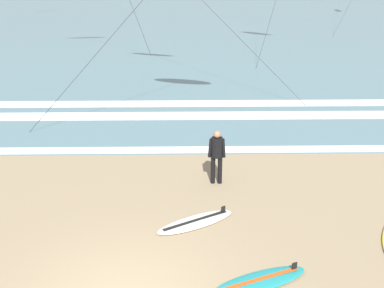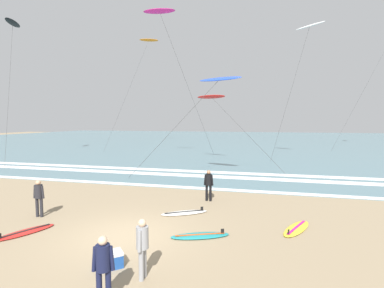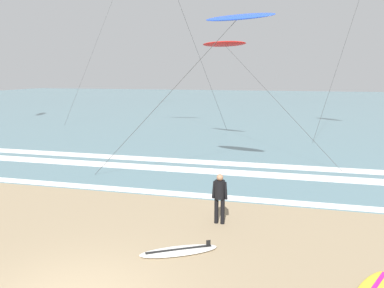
% 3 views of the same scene
% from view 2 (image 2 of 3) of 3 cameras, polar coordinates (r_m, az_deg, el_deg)
% --- Properties ---
extents(ground_plane, '(160.00, 160.00, 0.00)m').
position_cam_2_polar(ground_plane, '(11.16, -13.18, -17.18)').
color(ground_plane, '#937F60').
extents(ocean_surface, '(140.00, 90.00, 0.01)m').
position_cam_2_polar(ocean_surface, '(61.82, 9.55, 0.76)').
color(ocean_surface, slate).
rests_on(ocean_surface, ground).
extents(wave_foam_shoreline, '(45.68, 0.60, 0.01)m').
position_cam_2_polar(wave_foam_shoreline, '(18.09, -2.35, -8.50)').
color(wave_foam_shoreline, white).
rests_on(wave_foam_shoreline, ocean_surface).
extents(wave_foam_mid_break, '(43.66, 1.08, 0.01)m').
position_cam_2_polar(wave_foam_mid_break, '(21.36, 5.16, -6.47)').
color(wave_foam_mid_break, white).
rests_on(wave_foam_mid_break, ocean_surface).
extents(wave_foam_outer_break, '(43.73, 1.02, 0.01)m').
position_cam_2_polar(wave_foam_outer_break, '(23.62, -0.48, -5.38)').
color(wave_foam_outer_break, white).
rests_on(wave_foam_outer_break, ocean_surface).
extents(surfer_background_far, '(0.51, 0.32, 1.60)m').
position_cam_2_polar(surfer_background_far, '(14.92, 3.30, -7.63)').
color(surfer_background_far, black).
rests_on(surfer_background_far, ground).
extents(surfer_right_near, '(0.51, 0.32, 1.60)m').
position_cam_2_polar(surfer_right_near, '(14.10, -28.07, -8.89)').
color(surfer_right_near, '#232328').
rests_on(surfer_right_near, ground).
extents(surfer_mid_group, '(0.51, 0.32, 1.60)m').
position_cam_2_polar(surfer_mid_group, '(7.18, -17.17, -21.78)').
color(surfer_mid_group, '#141938').
rests_on(surfer_mid_group, ground).
extents(surfer_left_near, '(0.32, 0.51, 1.60)m').
position_cam_2_polar(surfer_left_near, '(8.00, -9.79, -18.77)').
color(surfer_left_near, gray).
rests_on(surfer_left_near, ground).
extents(surfboard_foreground_flat, '(1.41, 2.16, 0.25)m').
position_cam_2_polar(surfboard_foreground_flat, '(12.63, -30.17, -14.84)').
color(surfboard_foreground_flat, red).
rests_on(surfboard_foreground_flat, ground).
extents(surfboard_near_water, '(1.43, 2.16, 0.25)m').
position_cam_2_polar(surfboard_near_water, '(12.05, 19.97, -15.43)').
color(surfboard_near_water, yellow).
rests_on(surfboard_near_water, ground).
extents(surfboard_right_spare, '(2.12, 1.57, 0.25)m').
position_cam_2_polar(surfboard_right_spare, '(13.14, -1.51, -13.44)').
color(surfboard_right_spare, silver).
rests_on(surfboard_right_spare, ground).
extents(surfboard_left_pile, '(2.17, 1.36, 0.25)m').
position_cam_2_polar(surfboard_left_pile, '(10.74, 1.62, -17.68)').
color(surfboard_left_pile, teal).
rests_on(surfboard_left_pile, ground).
extents(kite_red_low_near, '(8.53, 6.85, 6.68)m').
position_cam_2_polar(kite_red_low_near, '(28.58, 3.83, 9.25)').
color(kite_red_low_near, red).
rests_on(kite_red_low_near, ground).
extents(kite_orange_high_left, '(3.25, 14.20, 18.05)m').
position_cam_2_polar(kite_orange_high_left, '(52.52, -8.59, 19.52)').
color(kite_orange_high_left, orange).
rests_on(kite_orange_high_left, ground).
extents(kite_blue_high_right, '(8.11, 1.83, 7.18)m').
position_cam_2_polar(kite_blue_high_right, '(20.18, 5.46, 12.60)').
color(kite_blue_high_right, blue).
rests_on(kite_blue_high_right, ground).
extents(kite_magenta_far_left, '(5.99, 7.41, 15.04)m').
position_cam_2_polar(kite_magenta_far_left, '(31.17, -6.42, 24.47)').
color(kite_magenta_far_left, '#CC2384').
rests_on(kite_magenta_far_left, ground).
extents(kite_white_far_right, '(4.95, 2.71, 13.66)m').
position_cam_2_polar(kite_white_far_right, '(32.70, 22.25, 20.71)').
color(kite_white_far_right, white).
rests_on(kite_white_far_right, ground).
extents(kite_black_distant_high, '(5.34, 7.63, 15.04)m').
position_cam_2_polar(kite_black_distant_high, '(39.38, -31.96, 19.56)').
color(kite_black_distant_high, black).
rests_on(kite_black_distant_high, ground).
extents(cooler_box, '(0.76, 0.74, 0.44)m').
position_cam_2_polar(cooler_box, '(9.02, -15.71, -21.19)').
color(cooler_box, '#1E4C9E').
rests_on(cooler_box, ground).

